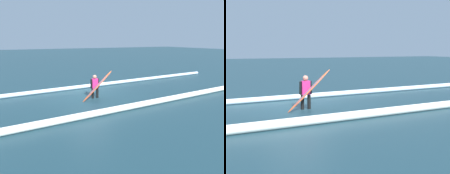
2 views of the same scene
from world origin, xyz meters
The scene contains 5 objects.
ground_plane centered at (0.00, 0.00, 0.00)m, with size 127.23×127.23×0.00m, color #1D3B46.
surfer centered at (-0.13, 0.61, 0.75)m, with size 0.52×0.22×1.35m.
surfboard centered at (-0.13, 1.03, 0.80)m, with size 1.80×0.31×1.62m.
wave_crest_foreground centered at (-0.38, -1.87, 0.12)m, with size 0.25×0.25×23.32m, color white.
wave_crest_midground centered at (-2.86, 3.04, 0.15)m, with size 0.30×0.30×22.97m, color white.
Camera 2 is at (4.21, 12.44, 2.42)m, focal length 51.06 mm.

